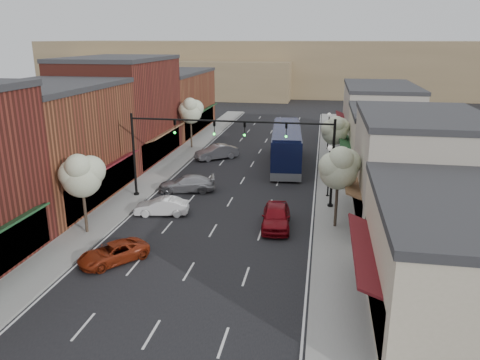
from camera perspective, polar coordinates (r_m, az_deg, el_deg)
The scene contains 28 objects.
ground at distance 30.76m, azimuth -4.18°, elevation -7.61°, with size 160.00×160.00×0.00m, color black.
sidewalk_left at distance 49.78m, azimuth -8.37°, elevation 2.00°, with size 2.80×73.00×0.15m, color gray.
sidewalk_right at distance 47.32m, azimuth 11.33°, elevation 1.06°, with size 2.80×73.00×0.15m, color gray.
curb_left at distance 49.36m, azimuth -6.82°, elevation 1.93°, with size 0.25×73.00×0.17m, color gray.
curb_right at distance 47.30m, azimuth 9.64°, elevation 1.15°, with size 0.25×73.00×0.17m, color gray.
bldg_left_midnear at distance 40.18m, azimuth -22.25°, elevation 4.04°, with size 10.14×14.10×9.40m.
bldg_left_midfar at distance 52.20m, azimuth -14.26°, elevation 8.33°, with size 10.14×14.10×10.90m.
bldg_left_far at distance 67.13m, azimuth -8.59°, elevation 9.40°, with size 10.14×18.10×8.40m.
bldg_right_near at distance 24.17m, azimuth 25.27°, elevation -8.81°, with size 9.14×12.10×5.90m.
bldg_right_midnear at distance 34.87m, azimuth 20.72°, elevation 1.12°, with size 9.14×12.10×7.90m.
bldg_right_midfar at distance 46.55m, azimuth 18.10°, elevation 4.21°, with size 9.14×12.10×6.40m.
bldg_right_far at distance 60.13m, azimuth 16.47°, elevation 7.55°, with size 9.14×16.10×7.40m.
hill_far at distance 117.48m, azimuth 6.84°, elevation 13.53°, with size 120.00×30.00×12.00m, color #7A6647.
hill_near at distance 110.21m, azimuth -7.00°, elevation 12.26°, with size 50.00×20.00×8.00m, color #7A6647.
signal_mast_right at distance 36.03m, azimuth 7.54°, elevation 3.75°, with size 8.22×0.46×7.00m.
signal_mast_left at distance 38.18m, azimuth -9.60°, elevation 4.40°, with size 8.22×0.46×7.00m.
tree_right_near at distance 32.13m, azimuth 12.02°, elevation 1.58°, with size 2.85×2.65×5.95m.
tree_right_far at distance 47.84m, azimuth 11.52°, elevation 6.05°, with size 2.85×2.65×5.43m.
tree_left_near at distance 32.22m, azimuth -18.75°, elevation 0.66°, with size 2.85×2.65×5.69m.
tree_left_far at distance 55.79m, azimuth -6.02°, elevation 8.45°, with size 2.85×2.65×6.13m.
lamp_post_near at distance 38.82m, azimuth 10.85°, elevation 2.09°, with size 0.44×0.44×4.44m.
lamp_post_far at distance 55.93m, azimuth 10.76°, elevation 6.61°, with size 0.44×0.44×4.44m.
coach_bus at distance 48.59m, azimuth 5.67°, elevation 4.15°, with size 3.88×13.26×3.99m.
red_hatchback at distance 32.81m, azimuth 4.42°, elevation -4.44°, with size 1.94×4.82×1.64m, color maroon.
parked_car_a at distance 28.93m, azimuth -15.21°, elevation -8.59°, with size 1.93×4.18×1.16m, color maroon.
parked_car_b at distance 35.56m, azimuth -9.51°, elevation -3.20°, with size 1.39×3.99×1.31m, color white.
parked_car_c at distance 40.60m, azimuth -6.50°, elevation -0.44°, with size 1.98×4.87×1.41m, color #98979C.
parked_car_e at distance 51.31m, azimuth -2.88°, elevation 3.42°, with size 1.65×4.74×1.56m, color #9E9EA3.
Camera 1 is at (7.09, -27.07, 12.76)m, focal length 35.00 mm.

